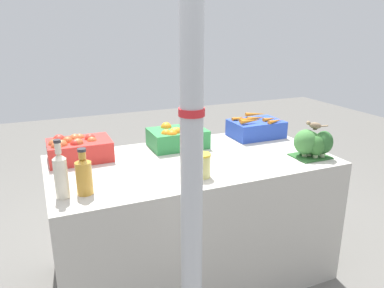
# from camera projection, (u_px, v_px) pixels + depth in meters

# --- Properties ---
(ground_plane) EXTENTS (10.00, 10.00, 0.00)m
(ground_plane) POSITION_uv_depth(u_px,v_px,m) (192.00, 272.00, 2.58)
(ground_plane) COLOR #605E59
(market_table) EXTENTS (1.73, 0.89, 0.82)m
(market_table) POSITION_uv_depth(u_px,v_px,m) (192.00, 218.00, 2.45)
(market_table) COLOR #B7B2A8
(market_table) RESTS_ON ground_plane
(support_pole) EXTENTS (0.10, 0.10, 2.37)m
(support_pole) POSITION_uv_depth(u_px,v_px,m) (192.00, 141.00, 1.47)
(support_pole) COLOR #B7BABF
(support_pole) RESTS_ON ground_plane
(apple_crate) EXTENTS (0.37, 0.26, 0.16)m
(apple_crate) POSITION_uv_depth(u_px,v_px,m) (77.00, 148.00, 2.29)
(apple_crate) COLOR red
(apple_crate) RESTS_ON market_table
(orange_crate) EXTENTS (0.37, 0.26, 0.16)m
(orange_crate) POSITION_uv_depth(u_px,v_px,m) (178.00, 137.00, 2.53)
(orange_crate) COLOR #2D8442
(orange_crate) RESTS_ON market_table
(carrot_crate) EXTENTS (0.37, 0.27, 0.16)m
(carrot_crate) POSITION_uv_depth(u_px,v_px,m) (256.00, 128.00, 2.78)
(carrot_crate) COLOR #2847B7
(carrot_crate) RESTS_ON market_table
(broccoli_pile) EXTENTS (0.22, 0.19, 0.18)m
(broccoli_pile) POSITION_uv_depth(u_px,v_px,m) (311.00, 143.00, 2.34)
(broccoli_pile) COLOR #2D602D
(broccoli_pile) RESTS_ON market_table
(juice_bottle_cloudy) EXTENTS (0.07, 0.07, 0.29)m
(juice_bottle_cloudy) POSITION_uv_depth(u_px,v_px,m) (61.00, 174.00, 1.78)
(juice_bottle_cloudy) COLOR beige
(juice_bottle_cloudy) RESTS_ON market_table
(juice_bottle_amber) EXTENTS (0.08, 0.08, 0.24)m
(juice_bottle_amber) POSITION_uv_depth(u_px,v_px,m) (84.00, 175.00, 1.82)
(juice_bottle_amber) COLOR gold
(juice_bottle_amber) RESTS_ON market_table
(pickle_jar) EXTENTS (0.10, 0.10, 0.13)m
(pickle_jar) POSITION_uv_depth(u_px,v_px,m) (202.00, 165.00, 2.04)
(pickle_jar) COLOR #D1CC75
(pickle_jar) RESTS_ON market_table
(sparrow_bird) EXTENTS (0.10, 0.11, 0.05)m
(sparrow_bird) POSITION_uv_depth(u_px,v_px,m) (315.00, 125.00, 2.30)
(sparrow_bird) COLOR #4C3D2D
(sparrow_bird) RESTS_ON broccoli_pile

